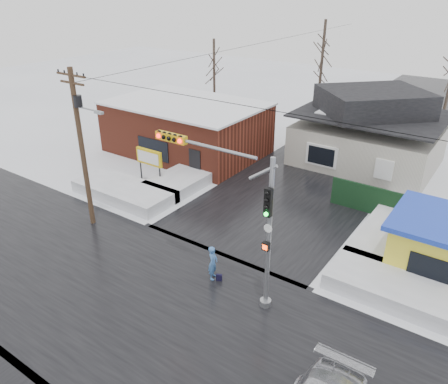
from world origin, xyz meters
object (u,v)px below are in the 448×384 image
Objects in this scene: utility_pole at (82,141)px; marquee_sign at (149,158)px; pedestrian at (213,263)px; kiosk at (439,245)px; traffic_signal at (237,205)px.

marquee_sign is (-1.07, 5.99, -3.19)m from utility_pole.
utility_pole is 5.15× the size of pedestrian.
kiosk is (17.43, 6.49, -3.65)m from utility_pole.
pedestrian is (-8.55, -6.73, -0.59)m from kiosk.
utility_pole is 1.96× the size of kiosk.
utility_pole is 6.87m from marquee_sign.
traffic_signal is 4.01× the size of pedestrian.
utility_pole is at bearing 67.98° from pedestrian.
kiosk is (7.07, 7.03, -3.08)m from traffic_signal.
traffic_signal reaches higher than pedestrian.
utility_pole is at bearing 177.05° from traffic_signal.
traffic_signal is 2.75× the size of marquee_sign.
traffic_signal is 10.39m from utility_pole.
kiosk is at bearing -72.30° from pedestrian.
traffic_signal reaches higher than kiosk.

